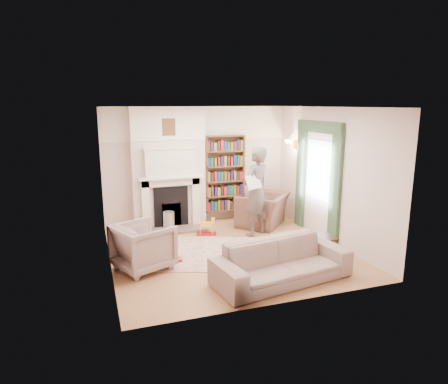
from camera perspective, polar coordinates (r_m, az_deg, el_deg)
name	(u,v)px	position (r m, az deg, el deg)	size (l,w,h in m)	color
floor	(228,251)	(8.01, 0.59, -8.43)	(4.50, 4.50, 0.00)	olive
ceiling	(228,107)	(7.48, 0.63, 12.04)	(4.50, 4.50, 0.00)	white
wall_back	(197,165)	(9.74, -3.82, 3.85)	(4.50, 4.50, 0.00)	beige
wall_front	(282,211)	(5.60, 8.31, -2.75)	(4.50, 4.50, 0.00)	beige
wall_left	(106,190)	(7.20, -16.52, 0.28)	(4.50, 4.50, 0.00)	beige
wall_right	(330,175)	(8.62, 14.86, 2.33)	(4.50, 4.50, 0.00)	beige
fireplace	(169,168)	(9.38, -7.93, 3.35)	(1.70, 0.58, 2.80)	beige
bookcase	(224,174)	(9.84, 0.06, 2.64)	(1.00, 0.24, 1.85)	brown
window	(319,170)	(8.94, 13.39, 3.08)	(0.02, 0.90, 1.30)	silver
curtain_left	(335,188)	(8.39, 15.63, 0.62)	(0.07, 0.32, 2.40)	#334B30
curtain_right	(301,176)	(9.55, 10.91, 2.27)	(0.07, 0.32, 2.40)	#334B30
pelmet	(319,127)	(8.81, 13.44, 9.04)	(0.09, 1.70, 0.24)	#334B30
wall_sconce	(287,145)	(9.72, 9.04, 6.68)	(0.20, 0.24, 0.24)	gold
rug	(212,253)	(7.91, -1.72, -8.66)	(2.45, 1.89, 0.01)	beige
armchair_reading	(263,210)	(9.60, 5.57, -2.51)	(1.18, 1.03, 0.77)	#50362A
armchair_left	(143,247)	(7.19, -11.46, -7.65)	(0.88, 0.91, 0.83)	#B4A695
sofa	(282,262)	(6.69, 8.28, -9.83)	(2.30, 0.90, 0.67)	gray
man_reading	(256,191)	(8.74, 4.59, 0.08)	(0.72, 0.47, 1.97)	#514541
newspaper	(253,182)	(8.45, 4.22, 1.47)	(0.45, 0.02, 0.31)	beige
coffee_table	(315,249)	(7.68, 12.89, -7.90)	(0.70, 0.45, 0.45)	#311F11
paraffin_heater	(169,224)	(8.88, -7.87, -4.54)	(0.24, 0.24, 0.55)	#A8ABAF
rocking_horse	(206,226)	(8.91, -2.56, -4.92)	(0.44, 0.18, 0.39)	yellow
board_game	(231,259)	(7.55, 1.02, -9.53)	(0.40, 0.40, 0.03)	gold
game_box_lid	(174,260)	(7.54, -7.15, -9.60)	(0.28, 0.18, 0.05)	#B72B14
comic_annuals	(239,252)	(7.89, 2.14, -8.61)	(0.70, 0.94, 0.02)	red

